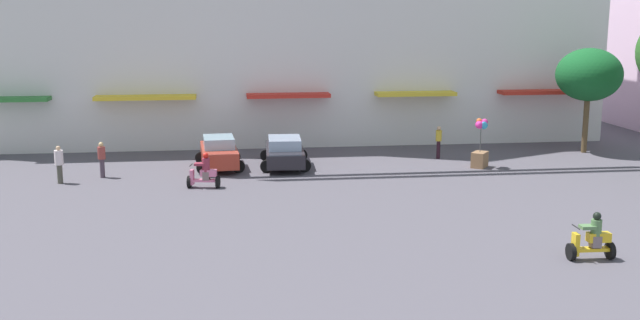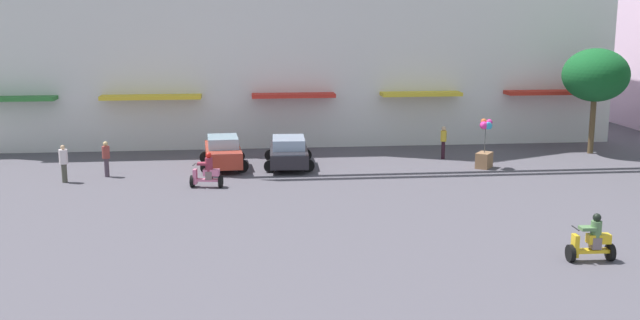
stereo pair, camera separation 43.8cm
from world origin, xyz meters
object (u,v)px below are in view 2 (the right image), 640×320
Objects in this scene: scooter_rider_1 at (592,241)px; scooter_rider_4 at (207,173)px; parked_car_0 at (223,152)px; pedestrian_2 at (64,161)px; plaza_tree_3 at (596,75)px; pedestrian_0 at (106,157)px; balloon_vendor_cart at (485,147)px; parked_car_1 at (289,152)px; pedestrian_1 at (443,140)px.

scooter_rider_4 is at bearing 137.22° from scooter_rider_1.
parked_car_0 is at bearing 126.81° from scooter_rider_1.
pedestrian_2 is at bearing 165.35° from scooter_rider_4.
plaza_tree_3 is 3.39× the size of pedestrian_0.
scooter_rider_1 is 0.62× the size of balloon_vendor_cart.
pedestrian_0 reaches higher than parked_car_1.
pedestrian_1 is (11.70, 5.05, 0.36)m from scooter_rider_4.
parked_car_1 is at bearing -172.79° from pedestrian_1.
pedestrian_2 is at bearing -169.26° from pedestrian_1.
pedestrian_1 reaches higher than parked_car_0.
balloon_vendor_cart reaches higher than pedestrian_0.
plaza_tree_3 is 16.61m from parked_car_1.
parked_car_1 is 2.69× the size of pedestrian_2.
pedestrian_1 reaches higher than scooter_rider_1.
parked_car_0 is 1.72× the size of balloon_vendor_cart.
pedestrian_1 is (11.10, 0.99, 0.21)m from parked_car_0.
scooter_rider_1 is at bearing -34.81° from pedestrian_2.
parked_car_0 is 3.15m from parked_car_1.
plaza_tree_3 is at bearing 16.12° from scooter_rider_4.
pedestrian_0 is (-24.53, -3.15, -3.20)m from plaza_tree_3.
parked_car_0 is 4.10m from scooter_rider_4.
balloon_vendor_cart is at bearing -8.40° from parked_car_1.
pedestrian_0 is (-5.22, -1.44, 0.16)m from parked_car_0.
plaza_tree_3 is 3.75× the size of scooter_rider_1.
balloon_vendor_cart is at bearing -155.70° from plaza_tree_3.
pedestrian_1 is (-8.21, -0.71, -3.15)m from plaza_tree_3.
balloon_vendor_cart is at bearing 11.52° from scooter_rider_4.
parked_car_0 reaches higher than parked_car_1.
pedestrian_1 is 1.01× the size of pedestrian_2.
pedestrian_0 is (-8.37, -1.43, 0.21)m from parked_car_1.
pedestrian_0 is 1.91m from pedestrian_2.
balloon_vendor_cart is (17.69, 0.06, 0.11)m from pedestrian_0.
scooter_rider_1 is at bearing -95.25° from balloon_vendor_cart.
scooter_rider_1 is 0.88× the size of pedestrian_1.
plaza_tree_3 is at bearing 24.30° from balloon_vendor_cart.
pedestrian_1 is 2.75m from balloon_vendor_cart.
pedestrian_1 is at bearing 10.74° from pedestrian_2.
pedestrian_0 is (-4.62, 2.61, 0.32)m from scooter_rider_4.
pedestrian_0 is at bearing 140.51° from scooter_rider_1.
balloon_vendor_cart is (1.25, 13.61, 0.43)m from scooter_rider_1.
pedestrian_0 reaches higher than parked_car_0.
pedestrian_0 is at bearing -164.54° from parked_car_0.
plaza_tree_3 is 1.35× the size of parked_car_0.
pedestrian_2 is at bearing -171.07° from plaza_tree_3.
scooter_rider_4 is at bearing -29.45° from pedestrian_0.
pedestrian_2 is 19.37m from balloon_vendor_cart.
pedestrian_1 is (-0.12, 15.99, 0.36)m from scooter_rider_1.
balloon_vendor_cart reaches higher than scooter_rider_4.
scooter_rider_1 is (8.07, -14.98, -0.11)m from parked_car_1.
parked_car_0 is 2.51× the size of pedestrian_0.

